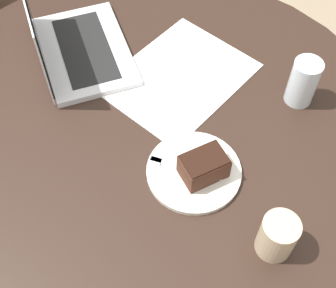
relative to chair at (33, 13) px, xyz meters
name	(u,v)px	position (x,y,z in m)	size (l,w,h in m)	color
ground_plane	(152,254)	(0.71, 0.57, -0.49)	(12.00, 12.00, 0.00)	gray
dining_table	(146,167)	(0.71, 0.57, 0.14)	(1.29, 1.29, 0.77)	black
chair	(33,13)	(0.00, 0.00, 0.00)	(0.58, 0.58, 0.94)	#472D1E
paper_document	(179,77)	(0.51, 0.63, 0.28)	(0.46, 0.44, 0.00)	white
plate	(194,172)	(0.79, 0.71, 0.29)	(0.22, 0.22, 0.01)	silver
cake_slice	(204,166)	(0.80, 0.73, 0.32)	(0.11, 0.12, 0.06)	#472619
fork	(178,166)	(0.79, 0.67, 0.30)	(0.05, 0.17, 0.00)	silver
coffee_glass	(277,236)	(0.95, 0.89, 0.33)	(0.08, 0.08, 0.10)	#C6AD89
water_glass	(303,82)	(0.53, 0.94, 0.34)	(0.07, 0.07, 0.13)	silver
laptop	(72,45)	(0.47, 0.34, 0.32)	(0.41, 0.36, 0.24)	silver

